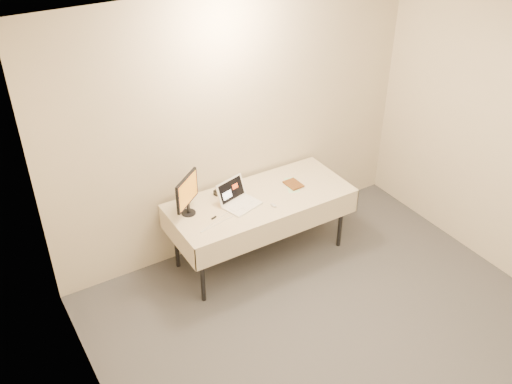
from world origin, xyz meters
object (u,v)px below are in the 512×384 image
laptop (238,199)px  book (288,179)px  monitor (187,192)px  table (260,203)px

laptop → book: 0.59m
monitor → laptop: bearing=-50.2°
laptop → table: bearing=-20.6°
table → monitor: size_ratio=4.58×
monitor → book: bearing=-43.9°
table → laptop: bearing=175.3°
monitor → book: (1.07, -0.10, -0.14)m
monitor → book: size_ratio=2.07×
table → book: book is taller
laptop → book: (0.59, -0.00, 0.04)m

